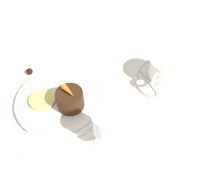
# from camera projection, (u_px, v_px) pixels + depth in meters

# --- Properties ---
(ground_plane) EXTENTS (3.00, 3.00, 0.00)m
(ground_plane) POSITION_uv_depth(u_px,v_px,m) (79.00, 110.00, 0.68)
(ground_plane) COLOR white
(dinner_plate) EXTENTS (0.24, 0.24, 0.01)m
(dinner_plate) POSITION_uv_depth(u_px,v_px,m) (62.00, 100.00, 0.69)
(dinner_plate) COLOR white
(dinner_plate) RESTS_ON ground_plane
(saucer) EXTENTS (0.16, 0.16, 0.01)m
(saucer) POSITION_uv_depth(u_px,v_px,m) (163.00, 78.00, 0.74)
(saucer) COLOR white
(saucer) RESTS_ON ground_plane
(coffee_cup) EXTENTS (0.11, 0.09, 0.06)m
(coffee_cup) POSITION_uv_depth(u_px,v_px,m) (165.00, 68.00, 0.71)
(coffee_cup) COLOR white
(coffee_cup) RESTS_ON saucer
(spoon) EXTENTS (0.06, 0.10, 0.00)m
(spoon) POSITION_uv_depth(u_px,v_px,m) (153.00, 87.00, 0.71)
(spoon) COLOR silver
(spoon) RESTS_ON saucer
(wine_glass) EXTENTS (0.06, 0.06, 0.11)m
(wine_glass) POSITION_uv_depth(u_px,v_px,m) (106.00, 125.00, 0.57)
(wine_glass) COLOR silver
(wine_glass) RESTS_ON ground_plane
(fork) EXTENTS (0.02, 0.19, 0.01)m
(fork) POSITION_uv_depth(u_px,v_px,m) (10.00, 150.00, 0.60)
(fork) COLOR silver
(fork) RESTS_ON ground_plane
(dessert_cake) EXTENTS (0.07, 0.07, 0.05)m
(dessert_cake) POSITION_uv_depth(u_px,v_px,m) (70.00, 99.00, 0.65)
(dessert_cake) COLOR #381E0F
(dessert_cake) RESTS_ON dinner_plate
(carrot_garnish) EXTENTS (0.02, 0.05, 0.02)m
(carrot_garnish) POSITION_uv_depth(u_px,v_px,m) (68.00, 91.00, 0.63)
(carrot_garnish) COLOR orange
(carrot_garnish) RESTS_ON dessert_cake
(pineapple_slice) EXTENTS (0.07, 0.07, 0.01)m
(pineapple_slice) POSITION_uv_depth(u_px,v_px,m) (43.00, 100.00, 0.67)
(pineapple_slice) COLOR #EFE075
(pineapple_slice) RESTS_ON dinner_plate
(chocolate_truffle) EXTENTS (0.02, 0.02, 0.02)m
(chocolate_truffle) POSITION_uv_depth(u_px,v_px,m) (29.00, 71.00, 0.75)
(chocolate_truffle) COLOR black
(chocolate_truffle) RESTS_ON ground_plane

